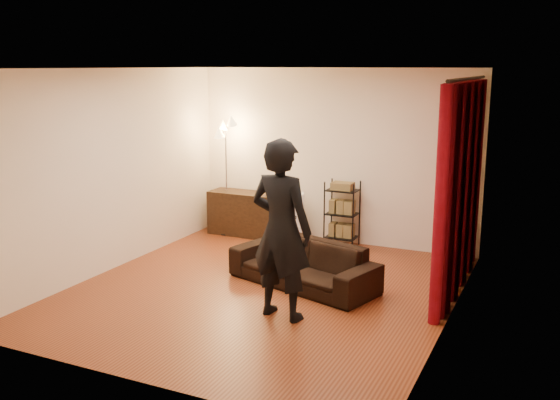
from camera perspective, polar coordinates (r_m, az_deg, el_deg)
The scene contains 14 objects.
floor at distance 7.81m, azimuth -1.61°, elevation -8.27°, with size 5.00×5.00×0.00m, color brown.
ceiling at distance 7.32m, azimuth -1.74°, elevation 11.95°, with size 5.00×5.00×0.00m, color white.
wall_back at distance 9.71m, azimuth 4.98°, elevation 3.99°, with size 5.00×5.00×0.00m, color beige.
wall_front at distance 5.39m, azimuth -13.72°, elevation -3.02°, with size 5.00×5.00×0.00m, color beige.
wall_left at distance 8.68m, azimuth -15.08°, elevation 2.63°, with size 5.00×5.00×0.00m, color beige.
wall_right at distance 6.76m, azimuth 15.63°, elevation -0.05°, with size 5.00×5.00×0.00m, color beige.
curtain_rod at distance 7.74m, azimuth 16.85°, elevation 10.57°, with size 0.04×0.04×2.65m, color black.
curtain at distance 7.88m, azimuth 16.12°, elevation 1.07°, with size 0.22×2.65×2.55m, color maroon, non-canonical shape.
sofa at distance 7.91m, azimuth 2.13°, elevation -5.85°, with size 1.93×0.76×0.56m, color black.
person at distance 6.73m, azimuth 0.11°, elevation -2.73°, with size 0.73×0.48×1.99m, color black.
media_cabinet at distance 10.22m, azimuth -3.12°, elevation -1.24°, with size 1.22×0.46×0.71m, color black.
storage_boxes at distance 9.75m, azimuth 1.30°, elevation -1.65°, with size 0.32×0.26×0.79m, color beige, non-canonical shape.
wire_shelf at distance 9.59m, azimuth 5.69°, elevation -1.27°, with size 0.46×0.32×1.01m, color black, non-canonical shape.
floor_lamp at distance 10.17m, azimuth -4.93°, elevation 2.03°, with size 0.34×0.34×1.88m, color silver, non-canonical shape.
Camera 1 is at (3.29, -6.53, 2.74)m, focal length 40.00 mm.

